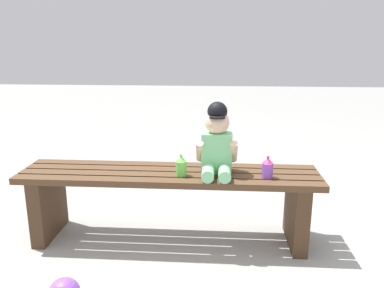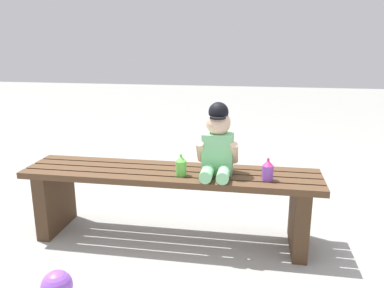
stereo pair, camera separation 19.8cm
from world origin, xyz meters
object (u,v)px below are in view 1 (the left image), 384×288
Objects in this scene: child_figure at (217,143)px; sippy_cup_left at (181,166)px; park_bench at (169,193)px; sippy_cup_right at (267,168)px.

sippy_cup_left is (-0.19, -0.07, -0.12)m from child_figure.
child_figure is at bearing 18.81° from sippy_cup_left.
sippy_cup_right is at bearing -6.76° from park_bench.
child_figure reaches higher than park_bench.
sippy_cup_left and sippy_cup_right have the same top height.
sippy_cup_right reaches higher than park_bench.
sippy_cup_left is at bearing -40.37° from park_bench.
child_figure is (0.27, 0.00, 0.31)m from park_bench.
sippy_cup_left is at bearing -161.19° from child_figure.
child_figure is at bearing 166.60° from sippy_cup_right.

